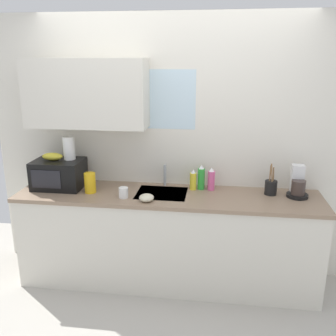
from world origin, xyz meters
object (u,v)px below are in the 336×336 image
Objects in this scene: small_bowl at (146,198)px; microwave at (59,174)px; paper_towel_roll at (69,148)px; coffee_maker at (298,185)px; mug_white at (123,193)px; dish_soap_bottle_pink at (211,179)px; banana_bunch at (52,156)px; utensil_crock at (271,187)px; dish_soap_bottle_green at (201,178)px; cereal_canister at (90,183)px; dish_soap_bottle_yellow at (193,180)px.

microwave is at bearing 164.53° from small_bowl.
paper_towel_roll is 2.14m from coffee_maker.
coffee_maker is 2.95× the size of mug_white.
coffee_maker is 0.78m from dish_soap_bottle_pink.
small_bowl is at bearing -166.87° from coffee_maker.
banana_bunch is at bearing -178.53° from coffee_maker.
dish_soap_bottle_pink is 0.55m from utensil_crock.
coffee_maker is at bearing 0.23° from paper_towel_roll.
small_bowl is (-1.09, -0.32, -0.04)m from utensil_crock.
paper_towel_roll is (0.10, 0.05, 0.24)m from microwave.
dish_soap_bottle_pink is (1.50, 0.12, -0.20)m from banana_bunch.
utensil_crock reaches higher than mug_white.
dish_soap_bottle_green is at bearing 5.22° from banana_bunch.
mug_white is (0.58, -0.24, -0.33)m from paper_towel_roll.
dish_soap_bottle_pink reaches higher than small_bowl.
dish_soap_bottle_pink is (1.45, 0.12, -0.03)m from microwave.
paper_towel_roll is 0.74× the size of utensil_crock.
utensil_crock is (0.54, -0.05, -0.03)m from dish_soap_bottle_pink.
microwave is 0.27m from paper_towel_roll.
dish_soap_bottle_green is 1.04m from cereal_canister.
utensil_crock reaches higher than cereal_canister.
small_bowl is at bearing -15.26° from mug_white.
dish_soap_bottle_yellow is 1.06× the size of cereal_canister.
banana_bunch is 0.71× the size of coffee_maker.
utensil_crock is 2.27× the size of small_bowl.
dish_soap_bottle_yellow is 0.53m from small_bowl.
utensil_crock is at bearing 1.96° from banana_bunch.
microwave is 0.18m from banana_bunch.
paper_towel_roll is at bearing -176.89° from dish_soap_bottle_pink.
microwave is 4.84× the size of mug_white.
microwave is 2.33× the size of dish_soap_bottle_yellow.
utensil_crock is at bearing -5.61° from dish_soap_bottle_pink.
banana_bunch is 0.91× the size of paper_towel_roll.
small_bowl is at bearing -145.80° from dish_soap_bottle_pink.
paper_towel_roll reaches higher than coffee_maker.
dish_soap_bottle_yellow is at bearing 2.81° from paper_towel_roll.
dish_soap_bottle_pink is at bearing 11.40° from cereal_canister.
dish_soap_bottle_yellow is 0.71m from utensil_crock.
dish_soap_bottle_green is 0.64m from utensil_crock.
utensil_crock is at bearing 16.32° from small_bowl.
paper_towel_roll is 1.69× the size of small_bowl.
coffee_maker is 1.18× the size of dish_soap_bottle_green.
dish_soap_bottle_pink is 2.28× the size of mug_white.
coffee_maker is (2.22, 0.06, -0.03)m from microwave.
banana_bunch is at bearing -161.57° from paper_towel_roll.
coffee_maker is at bearing 13.13° from small_bowl.
cereal_canister is at bearing -168.60° from dish_soap_bottle_pink.
coffee_maker reaches higher than mug_white.
dish_soap_bottle_pink is 1.16× the size of cereal_canister.
coffee_maker reaches higher than dish_soap_bottle_green.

